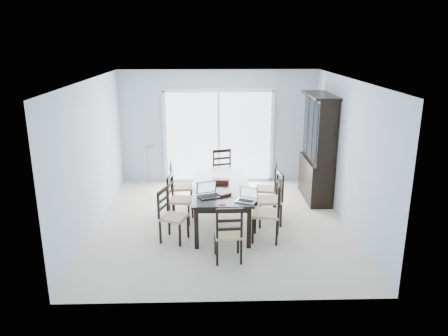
{
  "coord_description": "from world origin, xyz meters",
  "views": [
    {
      "loc": [
        -0.17,
        -7.41,
        3.27
      ],
      "look_at": [
        0.05,
        0.0,
        1.05
      ],
      "focal_mm": 35.0,
      "sensor_mm": 36.0,
      "label": 1
    }
  ],
  "objects_px": {
    "china_hutch": "(318,149)",
    "chair_right_near": "(272,206)",
    "laptop_dark": "(209,194)",
    "chair_left_mid": "(176,193)",
    "chair_left_near": "(169,210)",
    "chair_end_near": "(229,228)",
    "chair_end_far": "(223,167)",
    "laptop_silver": "(246,198)",
    "hot_tub": "(180,154)",
    "chair_left_far": "(177,180)",
    "cell_phone": "(222,204)",
    "chair_right_far": "(270,183)",
    "chair_right_mid": "(274,193)",
    "dining_table": "(221,188)",
    "game_box": "(221,181)"
  },
  "relations": [
    {
      "from": "chair_left_near",
      "to": "laptop_dark",
      "type": "xyz_separation_m",
      "value": [
        0.67,
        0.02,
        0.26
      ]
    },
    {
      "from": "chair_left_near",
      "to": "chair_end_near",
      "type": "distance_m",
      "value": 1.25
    },
    {
      "from": "chair_right_far",
      "to": "game_box",
      "type": "distance_m",
      "value": 1.15
    },
    {
      "from": "chair_left_mid",
      "to": "chair_end_far",
      "type": "bearing_deg",
      "value": 157.62
    },
    {
      "from": "laptop_dark",
      "to": "chair_left_mid",
      "type": "bearing_deg",
      "value": 109.85
    },
    {
      "from": "laptop_dark",
      "to": "chair_left_near",
      "type": "bearing_deg",
      "value": 162.65
    },
    {
      "from": "dining_table",
      "to": "chair_left_near",
      "type": "height_order",
      "value": "chair_left_near"
    },
    {
      "from": "chair_right_far",
      "to": "laptop_silver",
      "type": "bearing_deg",
      "value": 168.93
    },
    {
      "from": "china_hutch",
      "to": "chair_right_mid",
      "type": "distance_m",
      "value": 1.74
    },
    {
      "from": "china_hutch",
      "to": "chair_left_far",
      "type": "bearing_deg",
      "value": -170.0
    },
    {
      "from": "chair_left_far",
      "to": "chair_right_mid",
      "type": "height_order",
      "value": "chair_right_mid"
    },
    {
      "from": "china_hutch",
      "to": "laptop_dark",
      "type": "xyz_separation_m",
      "value": [
        -2.24,
        -1.9,
        -0.26
      ]
    },
    {
      "from": "laptop_dark",
      "to": "chair_right_mid",
      "type": "bearing_deg",
      "value": 8.66
    },
    {
      "from": "china_hutch",
      "to": "chair_right_near",
      "type": "relative_size",
      "value": 1.91
    },
    {
      "from": "china_hutch",
      "to": "chair_left_far",
      "type": "height_order",
      "value": "china_hutch"
    },
    {
      "from": "chair_end_far",
      "to": "chair_right_mid",
      "type": "bearing_deg",
      "value": 101.57
    },
    {
      "from": "chair_left_near",
      "to": "game_box",
      "type": "relative_size",
      "value": 3.58
    },
    {
      "from": "china_hutch",
      "to": "laptop_silver",
      "type": "xyz_separation_m",
      "value": [
        -1.65,
        -2.12,
        -0.27
      ]
    },
    {
      "from": "chair_end_far",
      "to": "chair_left_near",
      "type": "bearing_deg",
      "value": 50.89
    },
    {
      "from": "chair_right_mid",
      "to": "game_box",
      "type": "bearing_deg",
      "value": 76.44
    },
    {
      "from": "laptop_dark",
      "to": "chair_end_far",
      "type": "bearing_deg",
      "value": 63.3
    },
    {
      "from": "chair_left_near",
      "to": "chair_right_far",
      "type": "xyz_separation_m",
      "value": [
        1.86,
        1.31,
        0.0
      ]
    },
    {
      "from": "cell_phone",
      "to": "china_hutch",
      "type": "bearing_deg",
      "value": 34.23
    },
    {
      "from": "chair_right_mid",
      "to": "chair_end_far",
      "type": "xyz_separation_m",
      "value": [
        -0.86,
        1.64,
        -0.0
      ]
    },
    {
      "from": "chair_right_near",
      "to": "chair_right_mid",
      "type": "bearing_deg",
      "value": 1.64
    },
    {
      "from": "dining_table",
      "to": "laptop_silver",
      "type": "xyz_separation_m",
      "value": [
        0.38,
        -0.87,
        0.13
      ]
    },
    {
      "from": "chair_end_far",
      "to": "laptop_silver",
      "type": "bearing_deg",
      "value": 80.66
    },
    {
      "from": "chair_left_far",
      "to": "chair_end_far",
      "type": "bearing_deg",
      "value": 127.28
    },
    {
      "from": "hot_tub",
      "to": "chair_end_near",
      "type": "bearing_deg",
      "value": -77.85
    },
    {
      "from": "china_hutch",
      "to": "laptop_dark",
      "type": "bearing_deg",
      "value": -139.66
    },
    {
      "from": "chair_left_mid",
      "to": "laptop_silver",
      "type": "relative_size",
      "value": 2.82
    },
    {
      "from": "chair_end_near",
      "to": "chair_right_far",
      "type": "bearing_deg",
      "value": 63.07
    },
    {
      "from": "laptop_silver",
      "to": "cell_phone",
      "type": "xyz_separation_m",
      "value": [
        -0.39,
        -0.13,
        -0.05
      ]
    },
    {
      "from": "chair_left_mid",
      "to": "chair_end_near",
      "type": "relative_size",
      "value": 0.99
    },
    {
      "from": "chair_left_mid",
      "to": "laptop_silver",
      "type": "bearing_deg",
      "value": 59.72
    },
    {
      "from": "chair_left_far",
      "to": "chair_left_near",
      "type": "bearing_deg",
      "value": -6.56
    },
    {
      "from": "laptop_dark",
      "to": "hot_tub",
      "type": "distance_m",
      "value": 4.08
    },
    {
      "from": "laptop_silver",
      "to": "chair_left_mid",
      "type": "bearing_deg",
      "value": 165.21
    },
    {
      "from": "chair_left_near",
      "to": "chair_right_mid",
      "type": "height_order",
      "value": "chair_right_mid"
    },
    {
      "from": "chair_end_near",
      "to": "laptop_silver",
      "type": "distance_m",
      "value": 0.72
    },
    {
      "from": "chair_left_far",
      "to": "cell_phone",
      "type": "distance_m",
      "value": 1.94
    },
    {
      "from": "chair_end_near",
      "to": "laptop_dark",
      "type": "relative_size",
      "value": 2.61
    },
    {
      "from": "cell_phone",
      "to": "chair_left_mid",
      "type": "bearing_deg",
      "value": 112.65
    },
    {
      "from": "chair_left_far",
      "to": "hot_tub",
      "type": "xyz_separation_m",
      "value": [
        -0.1,
        2.6,
        -0.15
      ]
    },
    {
      "from": "chair_left_mid",
      "to": "cell_phone",
      "type": "xyz_separation_m",
      "value": [
        0.81,
        -1.1,
        0.2
      ]
    },
    {
      "from": "chair_right_mid",
      "to": "hot_tub",
      "type": "relative_size",
      "value": 0.59
    },
    {
      "from": "laptop_dark",
      "to": "game_box",
      "type": "xyz_separation_m",
      "value": [
        0.21,
        0.73,
        -0.02
      ]
    },
    {
      "from": "laptop_dark",
      "to": "laptop_silver",
      "type": "xyz_separation_m",
      "value": [
        0.59,
        -0.22,
        -0.01
      ]
    },
    {
      "from": "chair_left_mid",
      "to": "chair_left_far",
      "type": "bearing_deg",
      "value": -168.44
    },
    {
      "from": "cell_phone",
      "to": "chair_right_far",
      "type": "bearing_deg",
      "value": 45.19
    }
  ]
}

